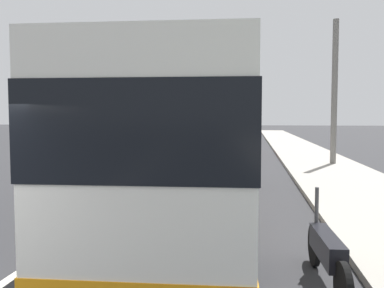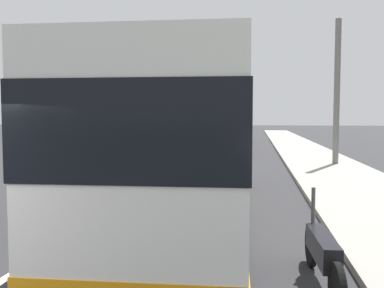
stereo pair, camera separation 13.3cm
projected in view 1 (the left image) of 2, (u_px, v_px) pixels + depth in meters
The scene contains 8 objects.
sidewalk_curb at pixel (364, 193), 12.33m from camera, with size 110.00×3.60×0.14m, color #9E998E.
lane_divider_line at pixel (142, 189), 13.30m from camera, with size 110.00×0.16×0.01m, color silver.
coach_bus at pixel (191, 137), 9.97m from camera, with size 11.97×3.09×3.31m.
motorcycle_by_tree at pixel (327, 253), 5.66m from camera, with size 2.37×0.30×1.28m.
car_ahead_same_lane at pixel (224, 143), 25.41m from camera, with size 4.66×1.87×1.56m.
car_behind_bus at pixel (238, 135), 37.33m from camera, with size 4.59×1.98×1.51m.
car_side_street at pixel (193, 132), 44.64m from camera, with size 4.05×1.89×1.48m.
utility_pole at pixel (334, 93), 19.34m from camera, with size 0.28×0.28×6.93m, color slate.
Camera 1 is at (-2.81, -3.47, 2.37)m, focal length 38.30 mm.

